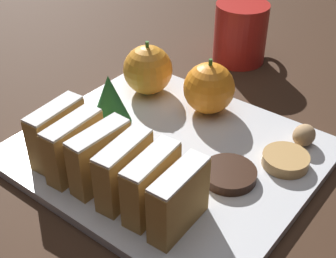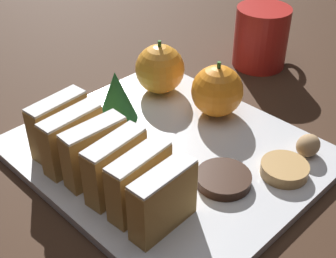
{
  "view_description": "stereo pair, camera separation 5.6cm",
  "coord_description": "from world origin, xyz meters",
  "px_view_note": "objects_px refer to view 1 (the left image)",
  "views": [
    {
      "loc": [
        -0.36,
        -0.28,
        0.37
      ],
      "look_at": [
        0.0,
        0.0,
        0.04
      ],
      "focal_mm": 50.0,
      "sensor_mm": 36.0,
      "label": 1
    },
    {
      "loc": [
        -0.32,
        -0.32,
        0.37
      ],
      "look_at": [
        0.0,
        0.0,
        0.04
      ],
      "focal_mm": 50.0,
      "sensor_mm": 36.0,
      "label": 2
    }
  ],
  "objects_px": {
    "orange_near": "(209,88)",
    "coffee_mug": "(241,32)",
    "orange_far": "(148,70)",
    "chocolate_cookie": "(231,172)",
    "walnut": "(304,135)"
  },
  "relations": [
    {
      "from": "orange_near",
      "to": "coffee_mug",
      "type": "distance_m",
      "value": 0.19
    },
    {
      "from": "walnut",
      "to": "chocolate_cookie",
      "type": "relative_size",
      "value": 0.52
    },
    {
      "from": "orange_near",
      "to": "orange_far",
      "type": "relative_size",
      "value": 0.98
    },
    {
      "from": "coffee_mug",
      "to": "orange_near",
      "type": "bearing_deg",
      "value": -162.41
    },
    {
      "from": "walnut",
      "to": "chocolate_cookie",
      "type": "xyz_separation_m",
      "value": [
        -0.11,
        0.04,
        -0.01
      ]
    },
    {
      "from": "orange_near",
      "to": "coffee_mug",
      "type": "bearing_deg",
      "value": 17.59
    },
    {
      "from": "orange_far",
      "to": "coffee_mug",
      "type": "distance_m",
      "value": 0.19
    },
    {
      "from": "orange_far",
      "to": "chocolate_cookie",
      "type": "distance_m",
      "value": 0.22
    },
    {
      "from": "orange_near",
      "to": "walnut",
      "type": "relative_size",
      "value": 2.37
    },
    {
      "from": "walnut",
      "to": "coffee_mug",
      "type": "relative_size",
      "value": 0.28
    },
    {
      "from": "walnut",
      "to": "chocolate_cookie",
      "type": "height_order",
      "value": "walnut"
    },
    {
      "from": "walnut",
      "to": "coffee_mug",
      "type": "xyz_separation_m",
      "value": [
        0.17,
        0.19,
        0.02
      ]
    },
    {
      "from": "orange_near",
      "to": "coffee_mug",
      "type": "relative_size",
      "value": 0.65
    },
    {
      "from": "orange_far",
      "to": "chocolate_cookie",
      "type": "xyz_separation_m",
      "value": [
        -0.09,
        -0.19,
        -0.03
      ]
    },
    {
      "from": "orange_far",
      "to": "coffee_mug",
      "type": "relative_size",
      "value": 0.67
    }
  ]
}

